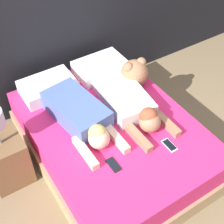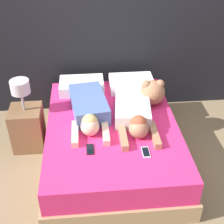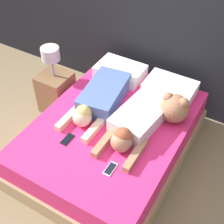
% 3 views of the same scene
% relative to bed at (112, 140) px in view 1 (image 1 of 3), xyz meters
% --- Properties ---
extents(ground_plane, '(12.00, 12.00, 0.00)m').
position_rel_bed_xyz_m(ground_plane, '(0.00, 0.00, -0.25)').
color(ground_plane, '#7F6B4C').
extents(bed, '(1.51, 2.02, 0.50)m').
position_rel_bed_xyz_m(bed, '(0.00, 0.00, 0.00)').
color(bed, tan).
rests_on(bed, ground_plane).
extents(pillow_head_left, '(0.57, 0.39, 0.14)m').
position_rel_bed_xyz_m(pillow_head_left, '(-0.33, 0.76, 0.33)').
color(pillow_head_left, white).
rests_on(pillow_head_left, bed).
extents(pillow_head_right, '(0.57, 0.39, 0.14)m').
position_rel_bed_xyz_m(pillow_head_right, '(0.33, 0.76, 0.33)').
color(pillow_head_right, white).
rests_on(pillow_head_right, bed).
extents(person_left, '(0.47, 1.02, 0.23)m').
position_rel_bed_xyz_m(person_left, '(-0.25, 0.16, 0.35)').
color(person_left, '#4C66A5').
rests_on(person_left, bed).
extents(person_right, '(0.47, 1.08, 0.24)m').
position_rel_bed_xyz_m(person_right, '(0.25, 0.07, 0.34)').
color(person_right, silver).
rests_on(person_right, bed).
extents(cell_phone_left, '(0.07, 0.16, 0.01)m').
position_rel_bed_xyz_m(cell_phone_left, '(-0.26, -0.43, 0.26)').
color(cell_phone_left, black).
rests_on(cell_phone_left, bed).
extents(cell_phone_right, '(0.07, 0.16, 0.01)m').
position_rel_bed_xyz_m(cell_phone_right, '(0.29, -0.52, 0.26)').
color(cell_phone_right, silver).
rests_on(cell_phone_right, bed).
extents(plush_toy, '(0.30, 0.30, 0.32)m').
position_rel_bed_xyz_m(plush_toy, '(0.52, 0.37, 0.42)').
color(plush_toy, '#996647').
rests_on(plush_toy, bed).
extents(nightstand, '(0.37, 0.37, 0.92)m').
position_rel_bed_xyz_m(nightstand, '(-1.00, 0.31, 0.07)').
color(nightstand, brown).
rests_on(nightstand, ground_plane).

